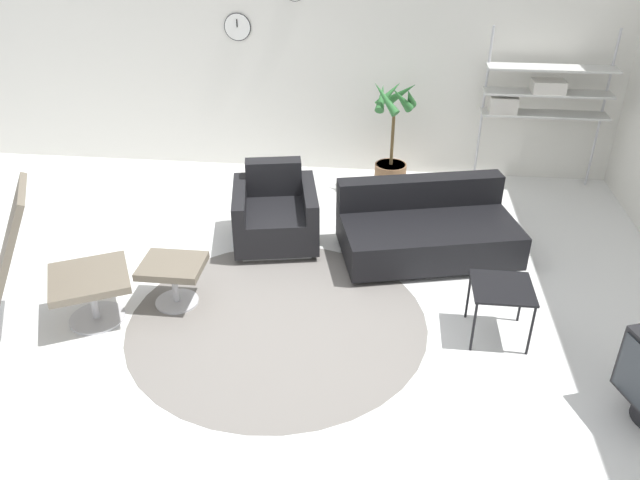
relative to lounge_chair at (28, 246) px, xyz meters
The scene contains 10 objects.
ground_plane 2.05m from the lounge_chair, 14.37° to the left, with size 12.00×12.00×0.00m, color white.
wall_back 3.98m from the lounge_chair, 62.04° to the left, with size 12.00×0.09×2.80m.
round_rug 1.95m from the lounge_chair, ahead, with size 2.40×2.40×0.01m.
lounge_chair is the anchor object (origin of this frame).
ottoman 1.10m from the lounge_chair, 27.02° to the left, with size 0.51×0.43×0.39m.
armchair_red 2.27m from the lounge_chair, 45.88° to the left, with size 0.93×0.98×0.73m.
couch_low 3.39m from the lounge_chair, 26.75° to the left, with size 1.76×1.26×0.65m.
side_table 3.53m from the lounge_chair, ahead, with size 0.45×0.45×0.45m.
potted_plant 3.92m from the lounge_chair, 47.60° to the left, with size 0.54×0.55×1.28m.
shelf_unit 5.23m from the lounge_chair, 37.20° to the left, with size 1.35×0.28×1.77m.
Camera 1 is at (0.72, -4.15, 3.08)m, focal length 35.00 mm.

